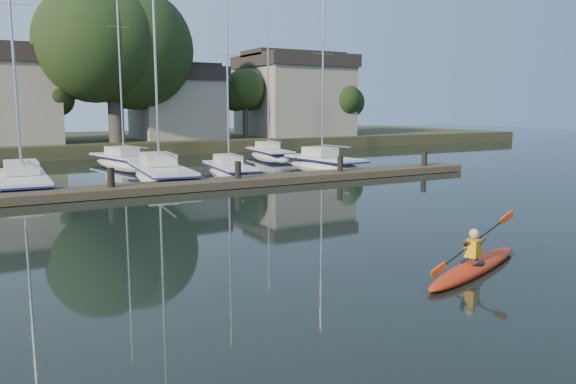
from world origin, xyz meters
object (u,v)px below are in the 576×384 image
sailboat_3 (230,177)px  sailboat_2 (161,182)px  sailboat_7 (269,159)px  dock (178,186)px  sailboat_4 (324,170)px  sailboat_1 (23,193)px  kayak (475,264)px  sailboat_6 (126,167)px

sailboat_3 → sailboat_2: bearing=-171.9°
sailboat_2 → sailboat_3: size_ratio=1.42×
sailboat_7 → sailboat_3: bearing=-121.1°
dock → sailboat_4: sailboat_4 is taller
sailboat_2 → sailboat_4: sailboat_2 is taller
sailboat_1 → sailboat_4: size_ratio=1.18×
kayak → sailboat_1: sailboat_1 is taller
kayak → sailboat_4: 22.95m
sailboat_2 → sailboat_6: size_ratio=1.08×
sailboat_1 → sailboat_3: 10.77m
sailboat_3 → sailboat_4: bearing=12.0°
sailboat_1 → sailboat_6: bearing=53.4°
sailboat_2 → sailboat_6: bearing=94.3°
sailboat_1 → sailboat_6: size_ratio=0.96×
sailboat_6 → dock: bearing=-103.6°
sailboat_3 → sailboat_4: (6.74, 0.53, -0.03)m
sailboat_3 → sailboat_4: size_ratio=0.93×
dock → sailboat_1: 7.45m
dock → sailboat_4: 12.45m
kayak → sailboat_7: 30.81m
dock → sailboat_3: sailboat_3 is taller
dock → sailboat_7: bearing=48.9°
sailboat_6 → sailboat_7: 11.07m
sailboat_6 → sailboat_7: size_ratio=1.26×
sailboat_3 → kayak: bearing=-90.1°
sailboat_3 → sailboat_1: bearing=-170.0°
sailboat_6 → sailboat_7: sailboat_6 is taller
sailboat_2 → sailboat_3: 4.06m
sailboat_2 → sailboat_7: (11.19, 8.86, 0.02)m
sailboat_3 → sailboat_7: sailboat_7 is taller
sailboat_6 → sailboat_7: (11.05, 0.64, -0.00)m
sailboat_3 → sailboat_6: (-3.91, 8.17, -0.01)m
sailboat_2 → dock: bearing=-91.4°
sailboat_4 → dock: bearing=-161.5°
kayak → sailboat_4: (9.43, 20.92, -0.38)m
sailboat_7 → dock: bearing=-123.2°
sailboat_4 → kayak: bearing=-120.3°
kayak → sailboat_3: sailboat_3 is taller
sailboat_4 → sailboat_6: bearing=138.4°
sailboat_2 → sailboat_4: 10.81m
dock → sailboat_1: size_ratio=2.34×
sailboat_1 → sailboat_4: 17.53m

